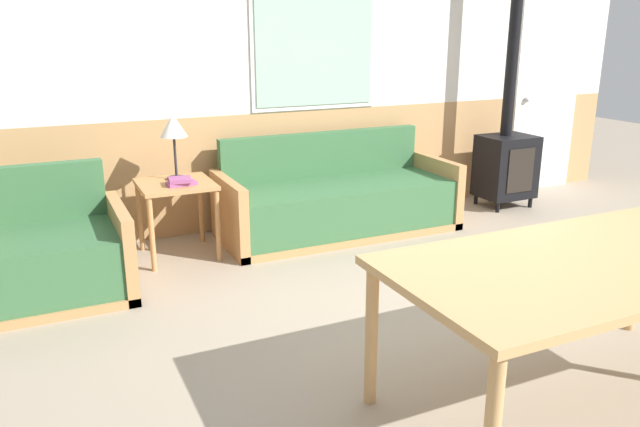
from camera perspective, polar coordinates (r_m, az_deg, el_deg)
The scene contains 10 objects.
ground_plane at distance 3.86m, azimuth 15.49°, elevation -10.73°, with size 16.00×16.00×0.00m, color gray.
wall_back at distance 5.69m, azimuth -1.05°, elevation 12.88°, with size 7.20×0.09×2.70m.
couch at distance 5.43m, azimuth 1.68°, elevation 0.97°, with size 2.07×0.80×0.84m.
armchair at distance 4.51m, azimuth -23.13°, elevation -3.79°, with size 0.95×0.83×0.84m.
side_table at distance 4.93m, azimuth -13.01°, elevation 1.68°, with size 0.56×0.56×0.59m.
table_lamp at distance 4.93m, azimuth -13.26°, elevation 7.56°, with size 0.21×0.21×0.51m.
book_stack at distance 4.81m, azimuth -12.62°, elevation 2.87°, with size 0.22×0.18×0.06m.
dining_table at distance 3.09m, azimuth 23.52°, elevation -4.87°, with size 1.90×0.97×0.74m.
wood_stove at distance 6.45m, azimuth 16.73°, elevation 5.67°, with size 0.52×0.42×2.52m.
entry_door at distance 7.26m, azimuth 19.95°, elevation 10.23°, with size 0.85×0.09×2.08m.
Camera 1 is at (-2.32, -2.55, 1.74)m, focal length 35.00 mm.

